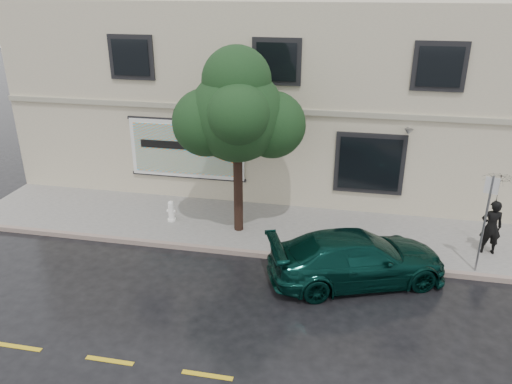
% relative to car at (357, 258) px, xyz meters
% --- Properties ---
extents(ground, '(90.00, 90.00, 0.00)m').
position_rel_car_xyz_m(ground, '(-2.96, -0.78, -0.70)').
color(ground, black).
rests_on(ground, ground).
extents(sidewalk, '(20.00, 3.50, 0.15)m').
position_rel_car_xyz_m(sidewalk, '(-2.96, 2.47, -0.62)').
color(sidewalk, '#9C9894').
rests_on(sidewalk, ground).
extents(curb, '(20.00, 0.18, 0.16)m').
position_rel_car_xyz_m(curb, '(-2.96, 0.72, -0.62)').
color(curb, gray).
rests_on(curb, ground).
extents(road_marking, '(19.00, 0.12, 0.01)m').
position_rel_car_xyz_m(road_marking, '(-2.96, -4.28, -0.69)').
color(road_marking, gold).
rests_on(road_marking, ground).
extents(building, '(20.00, 8.12, 7.00)m').
position_rel_car_xyz_m(building, '(-2.96, 8.21, 2.80)').
color(building, '#B7AE93').
rests_on(building, ground).
extents(billboard, '(4.30, 0.16, 2.20)m').
position_rel_car_xyz_m(billboard, '(-6.16, 4.14, 1.35)').
color(billboard, white).
rests_on(billboard, ground).
extents(car, '(5.25, 3.72, 1.40)m').
position_rel_car_xyz_m(car, '(0.00, 0.00, 0.00)').
color(car, black).
rests_on(car, ground).
extents(pedestrian, '(0.62, 0.42, 1.67)m').
position_rel_car_xyz_m(pedestrian, '(3.78, 2.06, 0.29)').
color(pedestrian, black).
rests_on(pedestrian, sidewalk).
extents(umbrella, '(1.10, 1.10, 0.79)m').
position_rel_car_xyz_m(umbrella, '(3.78, 2.06, 1.52)').
color(umbrella, black).
rests_on(umbrella, pedestrian).
extents(street_tree, '(2.82, 2.82, 5.20)m').
position_rel_car_xyz_m(street_tree, '(-3.78, 2.06, 3.21)').
color(street_tree, '#301C15').
rests_on(street_tree, sidewalk).
extents(fire_hydrant, '(0.30, 0.28, 0.73)m').
position_rel_car_xyz_m(fire_hydrant, '(-6.13, 2.22, -0.20)').
color(fire_hydrant, white).
rests_on(fire_hydrant, sidewalk).
extents(sign_pole, '(0.34, 0.12, 2.82)m').
position_rel_car_xyz_m(sign_pole, '(3.26, 0.92, 1.13)').
color(sign_pole, gray).
rests_on(sign_pole, sidewalk).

